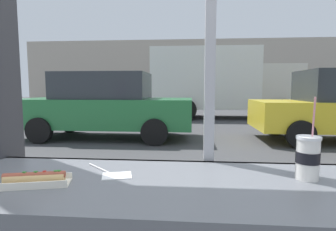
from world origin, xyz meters
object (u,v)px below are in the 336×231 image
at_px(hotdog_tray_near, 35,179).
at_px(parked_car_green, 106,105).
at_px(soda_cup_left, 308,157).
at_px(pedestrian, 1,109).
at_px(box_truck, 220,81).

xyz_separation_m(hotdog_tray_near, parked_car_green, (-1.70, 6.11, -0.12)).
height_order(soda_cup_left, hotdog_tray_near, soda_cup_left).
height_order(soda_cup_left, parked_car_green, parked_car_green).
relative_size(parked_car_green, pedestrian, 2.81).
bearing_deg(hotdog_tray_near, pedestrian, 128.61).
bearing_deg(pedestrian, soda_cup_left, -36.51).
bearing_deg(soda_cup_left, box_truck, 85.86).
distance_m(soda_cup_left, box_truck, 11.28).
xyz_separation_m(box_truck, pedestrian, (-3.71, -9.09, -0.57)).
height_order(soda_cup_left, box_truck, box_truck).
relative_size(soda_cup_left, pedestrian, 0.20).
xyz_separation_m(hotdog_tray_near, box_truck, (1.87, 11.40, 0.65)).
xyz_separation_m(soda_cup_left, parked_car_green, (-2.76, 5.95, -0.19)).
bearing_deg(box_truck, pedestrian, -112.20).
bearing_deg(soda_cup_left, hotdog_tray_near, -171.38).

